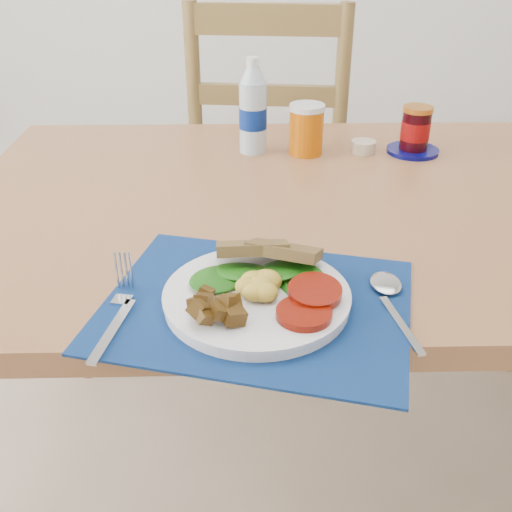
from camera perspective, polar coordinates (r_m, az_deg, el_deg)
The scene contains 10 objects.
table at distance 1.17m, azimuth 7.15°, elevation 1.93°, with size 1.40×0.90×0.75m.
chair_far at distance 1.85m, azimuth 1.29°, elevation 11.10°, with size 0.51×0.49×1.24m.
placemat at distance 0.81m, azimuth 0.07°, elevation -4.60°, with size 0.40×0.32×0.00m, color black.
breakfast_plate at distance 0.80m, azimuth -0.28°, elevation -3.61°, with size 0.25×0.25×0.06m.
fork at distance 0.81m, azimuth -12.94°, elevation -5.08°, with size 0.04×0.19×0.00m.
spoon at distance 0.84m, azimuth 12.64°, elevation -3.73°, with size 0.04×0.19×0.01m.
water_bottle at distance 1.33m, azimuth -0.29°, elevation 13.60°, with size 0.06×0.06×0.20m.
juice_glass at distance 1.33m, azimuth 4.81°, elevation 11.81°, with size 0.07×0.07×0.10m, color #BD5505.
ramekin at distance 1.36m, azimuth 10.18°, elevation 10.19°, with size 0.05×0.05×0.03m, color tan.
jam_on_saucer at distance 1.38m, azimuth 14.91°, elevation 11.29°, with size 0.11×0.11×0.10m.
Camera 1 is at (-0.17, -0.82, 1.21)m, focal length 42.00 mm.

